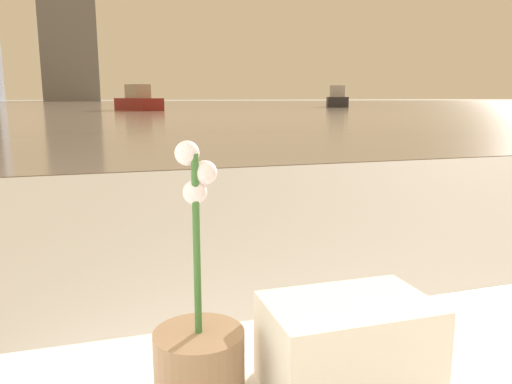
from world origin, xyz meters
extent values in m
cylinder|color=#8C6B4C|center=(-0.54, 0.87, 0.57)|extent=(0.15, 0.15, 0.12)
cylinder|color=#38662D|center=(-0.54, 0.87, 0.77)|extent=(0.01, 0.01, 0.30)
sphere|color=silver|center=(-0.55, 0.88, 0.92)|extent=(0.04, 0.04, 0.04)
sphere|color=silver|center=(-0.52, 0.87, 0.89)|extent=(0.04, 0.04, 0.04)
sphere|color=silver|center=(-0.54, 0.88, 0.86)|extent=(0.04, 0.04, 0.04)
cube|color=silver|center=(-0.29, 0.81, 0.53)|extent=(0.29, 0.18, 0.04)
cube|color=silver|center=(-0.29, 0.81, 0.57)|extent=(0.29, 0.18, 0.04)
cube|color=silver|center=(-0.29, 0.81, 0.61)|extent=(0.29, 0.18, 0.04)
cube|color=silver|center=(-0.29, 0.81, 0.65)|extent=(0.29, 0.18, 0.04)
cube|color=gray|center=(0.00, 62.00, 0.01)|extent=(180.00, 110.00, 0.01)
cube|color=maroon|center=(2.02, 38.57, 0.45)|extent=(3.35, 5.30, 0.88)
cube|color=#B2A893|center=(2.02, 38.57, 1.39)|extent=(1.83, 2.20, 1.00)
cube|color=#2D2D33|center=(21.39, 44.92, 0.49)|extent=(3.88, 5.75, 0.95)
cube|color=silver|center=(21.39, 44.92, 1.51)|extent=(2.06, 2.42, 1.09)
camera|label=1|loc=(-0.67, 0.10, 1.01)|focal=35.00mm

